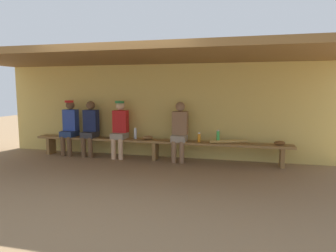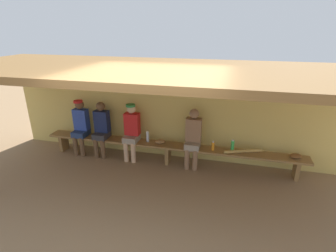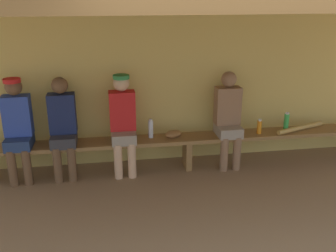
{
  "view_description": "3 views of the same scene",
  "coord_description": "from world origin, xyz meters",
  "px_view_note": "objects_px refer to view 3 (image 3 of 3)",
  "views": [
    {
      "loc": [
        1.92,
        -4.92,
        1.61
      ],
      "look_at": [
        0.35,
        1.36,
        0.82
      ],
      "focal_mm": 31.86,
      "sensor_mm": 36.0,
      "label": 1
    },
    {
      "loc": [
        1.31,
        -3.64,
        2.98
      ],
      "look_at": [
        0.03,
        1.42,
        0.96
      ],
      "focal_mm": 27.67,
      "sensor_mm": 36.0,
      "label": 2
    },
    {
      "loc": [
        -1.05,
        -3.26,
        2.35
      ],
      "look_at": [
        -0.34,
        1.11,
        0.79
      ],
      "focal_mm": 41.01,
      "sensor_mm": 36.0,
      "label": 3
    }
  ],
  "objects_px": {
    "player_in_white": "(123,120)",
    "player_leftmost": "(18,125)",
    "bench": "(187,142)",
    "player_with_sunglasses": "(63,124)",
    "player_in_red": "(228,116)",
    "water_bottle_green": "(286,122)",
    "baseball_glove_worn": "(173,134)",
    "water_bottle_blue": "(151,129)",
    "water_bottle_orange": "(259,127)",
    "baseball_bat": "(300,128)"
  },
  "relations": [
    {
      "from": "player_in_white",
      "to": "player_leftmost",
      "type": "relative_size",
      "value": 1.0
    },
    {
      "from": "bench",
      "to": "player_in_white",
      "type": "distance_m",
      "value": 0.94
    },
    {
      "from": "player_with_sunglasses",
      "to": "player_in_red",
      "type": "bearing_deg",
      "value": 0.0
    },
    {
      "from": "player_leftmost",
      "to": "player_in_red",
      "type": "bearing_deg",
      "value": -0.01
    },
    {
      "from": "player_leftmost",
      "to": "water_bottle_green",
      "type": "distance_m",
      "value": 3.63
    },
    {
      "from": "bench",
      "to": "baseball_glove_worn",
      "type": "distance_m",
      "value": 0.23
    },
    {
      "from": "water_bottle_blue",
      "to": "player_leftmost",
      "type": "bearing_deg",
      "value": -178.46
    },
    {
      "from": "water_bottle_blue",
      "to": "player_with_sunglasses",
      "type": "bearing_deg",
      "value": -177.68
    },
    {
      "from": "player_with_sunglasses",
      "to": "water_bottle_orange",
      "type": "bearing_deg",
      "value": -0.92
    },
    {
      "from": "player_with_sunglasses",
      "to": "player_in_white",
      "type": "relative_size",
      "value": 0.99
    },
    {
      "from": "player_with_sunglasses",
      "to": "water_bottle_blue",
      "type": "relative_size",
      "value": 5.05
    },
    {
      "from": "water_bottle_blue",
      "to": "water_bottle_green",
      "type": "xyz_separation_m",
      "value": [
        1.93,
        -0.06,
        0.01
      ]
    },
    {
      "from": "bench",
      "to": "player_in_red",
      "type": "bearing_deg",
      "value": 0.31
    },
    {
      "from": "water_bottle_green",
      "to": "baseball_bat",
      "type": "distance_m",
      "value": 0.25
    },
    {
      "from": "water_bottle_green",
      "to": "player_with_sunglasses",
      "type": "bearing_deg",
      "value": 179.73
    },
    {
      "from": "player_in_red",
      "to": "water_bottle_orange",
      "type": "distance_m",
      "value": 0.48
    },
    {
      "from": "player_with_sunglasses",
      "to": "player_leftmost",
      "type": "bearing_deg",
      "value": 179.95
    },
    {
      "from": "water_bottle_blue",
      "to": "water_bottle_orange",
      "type": "distance_m",
      "value": 1.52
    },
    {
      "from": "bench",
      "to": "water_bottle_blue",
      "type": "distance_m",
      "value": 0.54
    },
    {
      "from": "player_in_white",
      "to": "water_bottle_blue",
      "type": "relative_size",
      "value": 5.09
    },
    {
      "from": "water_bottle_blue",
      "to": "water_bottle_orange",
      "type": "xyz_separation_m",
      "value": [
        1.52,
        -0.09,
        -0.03
      ]
    },
    {
      "from": "player_in_red",
      "to": "baseball_bat",
      "type": "height_order",
      "value": "player_in_red"
    },
    {
      "from": "water_bottle_orange",
      "to": "player_leftmost",
      "type": "bearing_deg",
      "value": 179.23
    },
    {
      "from": "water_bottle_green",
      "to": "baseball_bat",
      "type": "xyz_separation_m",
      "value": [
        0.23,
        0.01,
        -0.1
      ]
    },
    {
      "from": "player_in_red",
      "to": "water_bottle_orange",
      "type": "relative_size",
      "value": 6.31
    },
    {
      "from": "baseball_glove_worn",
      "to": "baseball_bat",
      "type": "bearing_deg",
      "value": -23.61
    },
    {
      "from": "water_bottle_blue",
      "to": "water_bottle_green",
      "type": "bearing_deg",
      "value": -1.81
    },
    {
      "from": "bench",
      "to": "player_in_white",
      "type": "bearing_deg",
      "value": 179.77
    },
    {
      "from": "bench",
      "to": "player_leftmost",
      "type": "distance_m",
      "value": 2.23
    },
    {
      "from": "water_bottle_blue",
      "to": "baseball_bat",
      "type": "relative_size",
      "value": 0.32
    },
    {
      "from": "baseball_bat",
      "to": "water_bottle_blue",
      "type": "bearing_deg",
      "value": 159.17
    },
    {
      "from": "player_in_red",
      "to": "baseball_bat",
      "type": "xyz_separation_m",
      "value": [
        1.08,
        -0.0,
        -0.24
      ]
    },
    {
      "from": "water_bottle_blue",
      "to": "water_bottle_orange",
      "type": "relative_size",
      "value": 1.25
    },
    {
      "from": "baseball_bat",
      "to": "player_with_sunglasses",
      "type": "bearing_deg",
      "value": 160.43
    },
    {
      "from": "player_in_white",
      "to": "water_bottle_green",
      "type": "height_order",
      "value": "player_in_white"
    },
    {
      "from": "player_in_red",
      "to": "player_in_white",
      "type": "distance_m",
      "value": 1.44
    },
    {
      "from": "water_bottle_blue",
      "to": "water_bottle_orange",
      "type": "height_order",
      "value": "water_bottle_blue"
    },
    {
      "from": "player_leftmost",
      "to": "baseball_glove_worn",
      "type": "relative_size",
      "value": 5.6
    },
    {
      "from": "player_with_sunglasses",
      "to": "player_in_white",
      "type": "xyz_separation_m",
      "value": [
        0.77,
        0.0,
        0.02
      ]
    },
    {
      "from": "water_bottle_green",
      "to": "bench",
      "type": "bearing_deg",
      "value": 179.54
    },
    {
      "from": "player_in_white",
      "to": "baseball_bat",
      "type": "distance_m",
      "value": 2.54
    },
    {
      "from": "baseball_bat",
      "to": "player_in_red",
      "type": "bearing_deg",
      "value": 160.32
    },
    {
      "from": "bench",
      "to": "player_in_red",
      "type": "relative_size",
      "value": 4.49
    },
    {
      "from": "baseball_glove_worn",
      "to": "baseball_bat",
      "type": "distance_m",
      "value": 1.84
    },
    {
      "from": "player_in_white",
      "to": "baseball_bat",
      "type": "relative_size",
      "value": 1.61
    },
    {
      "from": "player_with_sunglasses",
      "to": "water_bottle_blue",
      "type": "bearing_deg",
      "value": 2.32
    },
    {
      "from": "player_with_sunglasses",
      "to": "water_bottle_green",
      "type": "height_order",
      "value": "player_with_sunglasses"
    },
    {
      "from": "player_in_white",
      "to": "baseball_bat",
      "type": "bearing_deg",
      "value": -0.08
    },
    {
      "from": "player_with_sunglasses",
      "to": "baseball_glove_worn",
      "type": "height_order",
      "value": "player_with_sunglasses"
    },
    {
      "from": "player_in_red",
      "to": "player_in_white",
      "type": "relative_size",
      "value": 0.99
    }
  ]
}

